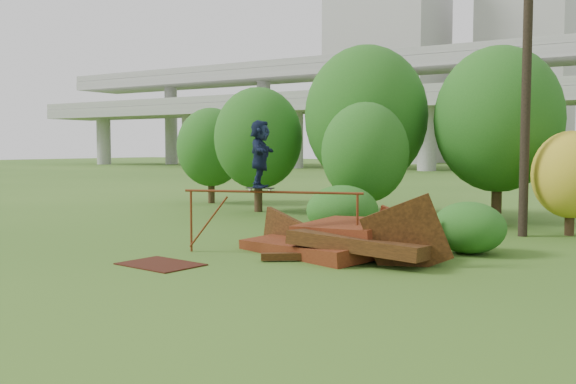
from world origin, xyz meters
The scene contains 17 objects.
ground centered at (0.00, 0.00, 0.00)m, with size 240.00×240.00×0.00m, color #2D5116.
scrap_pile centered at (0.48, 2.47, 0.37)m, with size 5.88×3.62×2.11m.
grind_rail centered at (-1.08, 1.65, 1.31)m, with size 4.49×1.47×1.64m.
skateboard centered at (-1.36, 1.56, 1.70)m, with size 0.74×0.40×0.07m.
skater centered at (-1.36, 1.56, 2.58)m, with size 1.59×0.51×1.72m, color #131C37.
flat_plate centered at (-2.51, -0.88, 0.01)m, with size 1.83×1.31×0.03m, color black.
tree_0 centered at (-7.64, 10.56, 3.12)m, with size 3.74×3.74×5.28m.
tree_1 centered at (-3.06, 11.47, 3.97)m, with size 4.87×4.87×6.77m.
tree_2 centered at (-1.74, 8.60, 2.55)m, with size 3.07×3.07×4.32m.
tree_3 centered at (1.92, 12.15, 3.76)m, with size 4.63×4.63×6.43m.
tree_4 centered at (4.79, 9.59, 1.89)m, with size 2.36×2.36×3.26m.
tree_6 centered at (-11.98, 12.78, 2.74)m, with size 3.35×3.35×4.67m.
shrub_left centered at (-1.17, 5.77, 0.79)m, with size 2.28×2.10×1.58m, color #184D14.
shrub_right centered at (3.12, 4.53, 0.67)m, with size 1.90×1.74×1.35m, color #184D14.
utility_pole centered at (3.60, 8.63, 4.88)m, with size 1.40×0.28×9.62m.
building_left centered at (-38.00, 95.00, 17.50)m, with size 18.00×16.00×35.00m, color #9E9E99.
building_right centered at (-16.00, 102.00, 14.00)m, with size 14.00×14.00×28.00m, color #9E9E99.
Camera 1 is at (7.86, -11.86, 2.74)m, focal length 40.00 mm.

